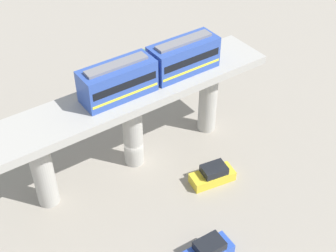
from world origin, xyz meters
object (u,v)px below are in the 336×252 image
at_px(train, 152,68).
at_px(parked_car_yellow, 213,175).
at_px(parked_car_blue, 208,251).
at_px(tree_near_viaduct, 144,60).

distance_m(train, parked_car_yellow, 11.61).
bearing_deg(parked_car_blue, parked_car_yellow, 141.32).
bearing_deg(parked_car_yellow, parked_car_blue, -31.21).
distance_m(train, tree_near_viaduct, 13.61).
bearing_deg(tree_near_viaduct, train, -28.20).
relative_size(parked_car_yellow, tree_near_viaduct, 0.92).
bearing_deg(tree_near_viaduct, parked_car_blue, -21.01).
height_order(train, parked_car_yellow, train).
xyz_separation_m(parked_car_yellow, parked_car_blue, (6.41, -5.70, 0.00)).
xyz_separation_m(train, parked_car_blue, (12.95, -3.37, -9.30)).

